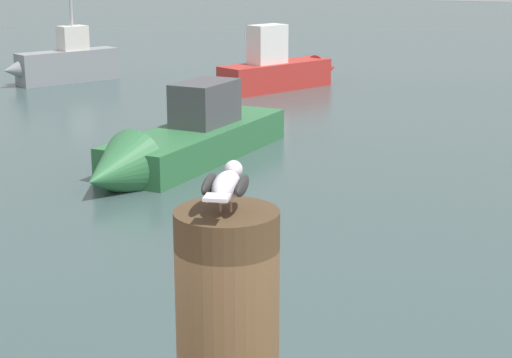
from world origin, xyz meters
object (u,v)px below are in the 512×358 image
at_px(mooring_post, 228,358).
at_px(boat_green, 178,144).
at_px(seagull, 227,185).
at_px(boat_grey, 64,63).
at_px(boat_red, 282,69).

relative_size(mooring_post, boat_green, 0.21).
distance_m(mooring_post, seagull, 0.64).
relative_size(mooring_post, boat_grey, 0.32).
bearing_deg(boat_green, mooring_post, -60.06).
bearing_deg(boat_grey, seagull, -51.96).
xyz_separation_m(boat_grey, boat_green, (7.32, -6.87, -0.16)).
xyz_separation_m(seagull, boat_red, (-6.91, 17.74, -2.22)).
relative_size(seagull, boat_grey, 0.11).
xyz_separation_m(mooring_post, boat_grey, (-12.77, 16.33, -1.54)).
bearing_deg(seagull, boat_grey, 128.04).
distance_m(seagull, boat_grey, 20.84).
relative_size(seagull, boat_red, 0.10).
bearing_deg(boat_grey, boat_red, 13.57).
bearing_deg(boat_red, boat_green, -80.00).
xyz_separation_m(seagull, boat_grey, (-12.77, 16.32, -2.18)).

